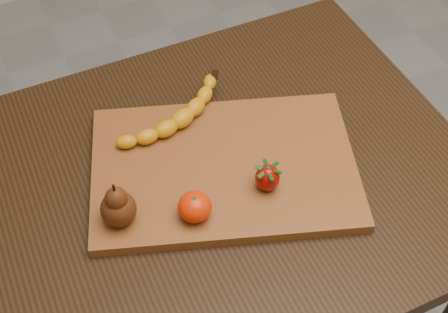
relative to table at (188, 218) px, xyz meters
name	(u,v)px	position (x,y,z in m)	size (l,w,h in m)	color
table	(188,218)	(0.00, 0.00, 0.00)	(1.00, 0.70, 0.76)	black
cutting_board	(224,168)	(0.07, 0.00, 0.11)	(0.45, 0.30, 0.02)	brown
banana	(182,118)	(0.04, 0.12, 0.13)	(0.21, 0.05, 0.03)	orange
pear	(117,203)	(-0.12, -0.03, 0.16)	(0.06, 0.06, 0.09)	#4F230C
mandarin	(195,207)	(-0.01, -0.08, 0.14)	(0.05, 0.05, 0.05)	red
strawberry	(268,177)	(0.12, -0.07, 0.14)	(0.04, 0.04, 0.05)	#900A03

